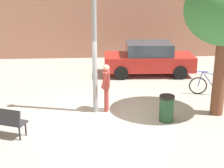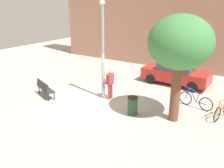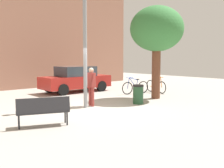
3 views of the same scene
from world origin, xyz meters
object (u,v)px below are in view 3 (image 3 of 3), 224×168
bicycle_orange (156,86)px  parked_car_red (76,79)px  park_bench (43,109)px  plaza_tree (157,30)px  bicycle_blue (135,87)px  person_by_lamppost (91,84)px  lamppost (85,40)px  trash_bin (138,94)px

bicycle_orange → parked_car_red: bearing=134.2°
park_bench → plaza_tree: (7.02, 1.22, 2.92)m
plaza_tree → bicycle_blue: 3.64m
parked_car_red → park_bench: bearing=-131.8°
person_by_lamppost → parked_car_red: size_ratio=0.39×
parked_car_red → person_by_lamppost: bearing=-117.0°
plaza_tree → bicycle_blue: size_ratio=2.63×
person_by_lamppost → bicycle_orange: bearing=9.1°
park_bench → bicycle_blue: bearing=22.4°
lamppost → person_by_lamppost: bearing=14.2°
person_by_lamppost → park_bench: person_by_lamppost is taller
bicycle_blue → trash_bin: size_ratio=2.04×
park_bench → trash_bin: 5.22m
person_by_lamppost → bicycle_blue: size_ratio=0.94×
bicycle_blue → bicycle_orange: same height
person_by_lamppost → bicycle_orange: size_ratio=0.94×
lamppost → parked_car_red: lamppost is taller
person_by_lamppost → parked_car_red: 4.89m
lamppost → parked_car_red: bearing=59.7°
bicycle_orange → trash_bin: bearing=-152.8°
plaza_tree → bicycle_orange: plaza_tree is taller
lamppost → plaza_tree: (4.16, -0.43, 0.63)m
trash_bin → parked_car_red: bearing=86.8°
park_bench → trash_bin: size_ratio=1.91×
bicycle_blue → bicycle_orange: 1.40m
park_bench → plaza_tree: size_ratio=0.36×
park_bench → bicycle_blue: size_ratio=0.93×
park_bench → bicycle_orange: bicycle_orange is taller
lamppost → plaza_tree: bearing=-5.9°
park_bench → bicycle_blue: (7.50, 3.09, -0.16)m
bicycle_blue → lamppost: bearing=-162.8°
bicycle_blue → trash_bin: (-2.34, -2.34, 0.06)m
lamppost → bicycle_blue: 5.44m
parked_car_red → plaza_tree: bearing=-72.3°
park_bench → parked_car_red: 8.19m
lamppost → bicycle_orange: bearing=9.4°
trash_bin → plaza_tree: bearing=14.1°
person_by_lamppost → plaza_tree: size_ratio=0.36×
lamppost → parked_car_red: size_ratio=1.22×
park_bench → trash_bin: bearing=8.3°
bicycle_blue → plaza_tree: bearing=-104.5°
park_bench → trash_bin: (5.17, 0.75, -0.11)m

